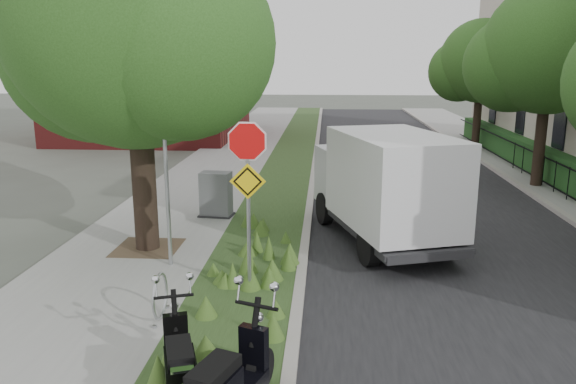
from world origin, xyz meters
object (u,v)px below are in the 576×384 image
Objects in this scene: sign_assembly at (248,172)px; scooter_near at (180,372)px; utility_cabinet at (216,195)px; box_truck at (384,182)px.

sign_assembly is 1.89× the size of scooter_near.
utility_cabinet is at bearing 98.05° from scooter_near.
scooter_near is 7.49m from box_truck.
box_truck is at bearing -20.98° from utility_cabinet.
sign_assembly is 0.60× the size of box_truck.
box_truck reaches higher than scooter_near.
scooter_near is 1.43× the size of utility_cabinet.
box_truck is 4.46× the size of utility_cabinet.
scooter_near is at bearing -96.34° from sign_assembly.
sign_assembly reaches higher than scooter_near.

